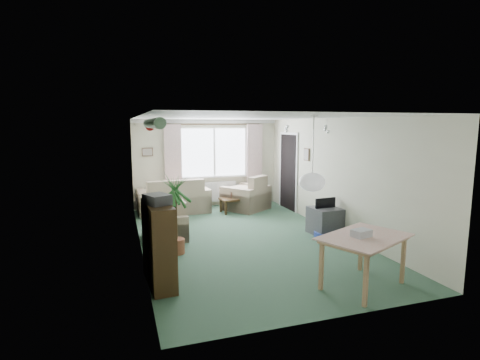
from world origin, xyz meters
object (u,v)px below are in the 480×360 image
object	(u,v)px
armchair_left	(165,220)
dining_table	(363,262)
sofa	(174,195)
coffee_table	(236,205)
pet_bed	(327,234)
bookshelf	(159,244)
tv_cube	(325,221)
armchair_corner	(246,192)
houseplant	(176,214)

from	to	relation	value
armchair_left	dining_table	xyz separation A→B (m)	(2.37, -3.11, -0.02)
sofa	coffee_table	bearing A→B (deg)	160.60
armchair_left	pet_bed	distance (m)	3.29
armchair_left	sofa	bearing A→B (deg)	166.35
bookshelf	tv_cube	size ratio (longest dim) A/B	1.92
bookshelf	dining_table	world-z (taller)	bookshelf
tv_cube	pet_bed	bearing A→B (deg)	-108.36
sofa	armchair_corner	xyz separation A→B (m)	(1.89, -0.25, 0.02)
sofa	coffee_table	xyz separation A→B (m)	(1.56, -0.48, -0.26)
sofa	dining_table	bearing A→B (deg)	107.03
tv_cube	armchair_corner	bearing A→B (deg)	103.15
armchair_left	coffee_table	bearing A→B (deg)	129.33
armchair_left	houseplant	size ratio (longest dim) A/B	0.59
bookshelf	pet_bed	xyz separation A→B (m)	(3.49, 1.25, -0.54)
dining_table	sofa	bearing A→B (deg)	109.43
bookshelf	pet_bed	distance (m)	3.75
houseplant	pet_bed	bearing A→B (deg)	0.91
armchair_corner	dining_table	bearing A→B (deg)	54.83
bookshelf	pet_bed	world-z (taller)	bookshelf
sofa	coffee_table	size ratio (longest dim) A/B	2.14
coffee_table	houseplant	xyz separation A→B (m)	(-1.96, -2.70, 0.53)
sofa	pet_bed	bearing A→B (deg)	128.04
houseplant	dining_table	world-z (taller)	houseplant
armchair_corner	tv_cube	bearing A→B (deg)	71.90
sofa	dining_table	world-z (taller)	sofa
houseplant	pet_bed	size ratio (longest dim) A/B	2.67
coffee_table	bookshelf	distance (m)	4.59
dining_table	pet_bed	distance (m)	2.38
coffee_table	tv_cube	distance (m)	2.72
coffee_table	tv_cube	size ratio (longest dim) A/B	1.36
armchair_left	coffee_table	distance (m)	2.70
bookshelf	dining_table	distance (m)	2.89
sofa	bookshelf	xyz separation A→B (m)	(-0.83, -4.38, 0.14)
tv_cube	pet_bed	distance (m)	0.30
sofa	armchair_left	distance (m)	2.29
bookshelf	dining_table	xyz separation A→B (m)	(2.71, -0.97, -0.23)
tv_cube	sofa	bearing A→B (deg)	128.95
sofa	houseplant	xyz separation A→B (m)	(-0.40, -3.17, 0.27)
sofa	bookshelf	size ratio (longest dim) A/B	1.51
pet_bed	tv_cube	bearing A→B (deg)	75.48
houseplant	dining_table	xyz separation A→B (m)	(2.29, -2.18, -0.36)
bookshelf	houseplant	size ratio (longest dim) A/B	0.83
armchair_corner	pet_bed	size ratio (longest dim) A/B	1.94
coffee_table	pet_bed	xyz separation A→B (m)	(1.11, -2.65, -0.13)
houseplant	pet_bed	xyz separation A→B (m)	(3.07, 0.05, -0.66)
armchair_corner	armchair_left	world-z (taller)	armchair_corner
coffee_table	houseplant	size ratio (longest dim) A/B	0.59
bookshelf	tv_cube	world-z (taller)	bookshelf
armchair_corner	armchair_left	distance (m)	3.10
dining_table	pet_bed	size ratio (longest dim) A/B	2.14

